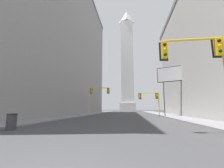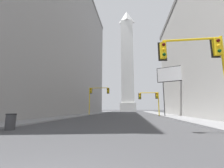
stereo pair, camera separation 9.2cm
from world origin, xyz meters
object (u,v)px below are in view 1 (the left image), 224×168
Objects in this scene: obelisk at (127,61)px; traffic_light_mid_left at (96,94)px; trash_bin at (11,122)px; billboard_sign at (175,75)px; traffic_light_mid_right at (151,98)px; traffic_light_near_right at (203,59)px.

obelisk is 57.25m from traffic_light_mid_left.
trash_bin is 0.12× the size of billboard_sign.
obelisk is 61.13m from billboard_sign.
traffic_light_near_right is at bearing -88.90° from traffic_light_mid_right.
traffic_light_mid_left is 0.67× the size of billboard_sign.
obelisk is 9.69× the size of traffic_light_mid_left.
trash_bin is 26.14m from billboard_sign.
traffic_light_near_right is 0.96× the size of traffic_light_mid_left.
obelisk reaches higher than billboard_sign.
traffic_light_mid_left reaches higher than trash_bin.
traffic_light_near_right reaches higher than trash_bin.
trash_bin is at bearing -131.39° from billboard_sign.
traffic_light_mid_left is 17.22m from billboard_sign.
traffic_light_mid_right is at bearing -83.59° from obelisk.
traffic_light_near_right is 21.89m from traffic_light_mid_right.
traffic_light_mid_right reaches higher than trash_bin.
traffic_light_mid_right is 0.52× the size of billboard_sign.
traffic_light_mid_left is (-6.20, -51.32, -24.61)m from obelisk.
billboard_sign reaches higher than traffic_light_mid_right.
traffic_light_mid_left is at bearing 89.09° from trash_bin.
obelisk is at bearing 96.41° from traffic_light_mid_right.
traffic_light_mid_left is (-12.59, 23.74, 0.19)m from traffic_light_near_right.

